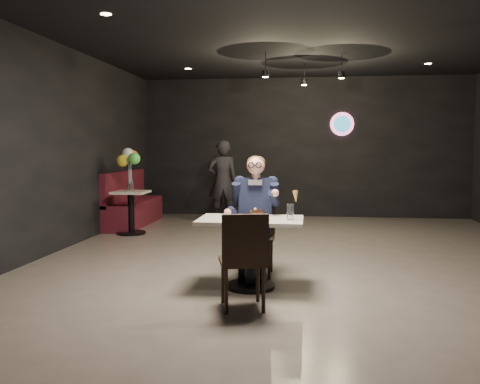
# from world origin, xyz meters

# --- Properties ---
(floor) EXTENTS (9.00, 9.00, 0.00)m
(floor) POSITION_xyz_m (0.00, 0.00, 0.00)
(floor) COLOR slate
(floor) RESTS_ON ground
(wall_sign) EXTENTS (0.50, 0.06, 0.50)m
(wall_sign) POSITION_xyz_m (0.80, 4.47, 2.00)
(wall_sign) COLOR pink
(wall_sign) RESTS_ON floor
(pendant_lights) EXTENTS (1.40, 1.20, 0.36)m
(pendant_lights) POSITION_xyz_m (0.00, 2.00, 2.88)
(pendant_lights) COLOR black
(pendant_lights) RESTS_ON floor
(main_table) EXTENTS (1.10, 0.70, 0.75)m
(main_table) POSITION_xyz_m (-0.52, -1.33, 0.38)
(main_table) COLOR silver
(main_table) RESTS_ON floor
(chair_far) EXTENTS (0.42, 0.46, 0.92)m
(chair_far) POSITION_xyz_m (-0.52, -0.78, 0.46)
(chair_far) COLOR black
(chair_far) RESTS_ON floor
(chair_near) EXTENTS (0.52, 0.55, 0.92)m
(chair_near) POSITION_xyz_m (-0.52, -2.01, 0.46)
(chair_near) COLOR black
(chair_near) RESTS_ON floor
(seated_man) EXTENTS (0.60, 0.80, 1.44)m
(seated_man) POSITION_xyz_m (-0.52, -0.78, 0.72)
(seated_man) COLOR black
(seated_man) RESTS_ON floor
(dessert_plate) EXTENTS (0.23, 0.23, 0.01)m
(dessert_plate) POSITION_xyz_m (-0.45, -1.44, 0.76)
(dessert_plate) COLOR white
(dessert_plate) RESTS_ON main_table
(cake_slice) EXTENTS (0.15, 0.13, 0.08)m
(cake_slice) POSITION_xyz_m (-0.44, -1.43, 0.80)
(cake_slice) COLOR black
(cake_slice) RESTS_ON dessert_plate
(mint_leaf) EXTENTS (0.07, 0.04, 0.01)m
(mint_leaf) POSITION_xyz_m (-0.48, -1.44, 0.84)
(mint_leaf) COLOR #2C893C
(mint_leaf) RESTS_ON cake_slice
(sundae_glass) EXTENTS (0.07, 0.07, 0.17)m
(sundae_glass) POSITION_xyz_m (-0.10, -1.37, 0.83)
(sundae_glass) COLOR silver
(sundae_glass) RESTS_ON main_table
(wafer_cone) EXTENTS (0.08, 0.08, 0.13)m
(wafer_cone) POSITION_xyz_m (-0.05, -1.40, 0.99)
(wafer_cone) COLOR tan
(wafer_cone) RESTS_ON sundae_glass
(booth_bench) EXTENTS (0.52, 2.09, 1.05)m
(booth_bench) POSITION_xyz_m (-3.25, 2.79, 0.52)
(booth_bench) COLOR #490F1B
(booth_bench) RESTS_ON floor
(side_table) EXTENTS (0.56, 0.56, 0.70)m
(side_table) POSITION_xyz_m (-2.95, 1.79, 0.35)
(side_table) COLOR silver
(side_table) RESTS_ON floor
(balloon_vase) EXTENTS (0.11, 0.11, 0.16)m
(balloon_vase) POSITION_xyz_m (-2.95, 1.79, 0.83)
(balloon_vase) COLOR silver
(balloon_vase) RESTS_ON side_table
(balloon_bunch) EXTENTS (0.37, 0.37, 0.62)m
(balloon_bunch) POSITION_xyz_m (-2.95, 1.79, 1.21)
(balloon_bunch) COLOR gold
(balloon_bunch) RESTS_ON balloon_vase
(passerby) EXTENTS (0.67, 0.51, 1.65)m
(passerby) POSITION_xyz_m (-1.62, 3.46, 0.82)
(passerby) COLOR black
(passerby) RESTS_ON floor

